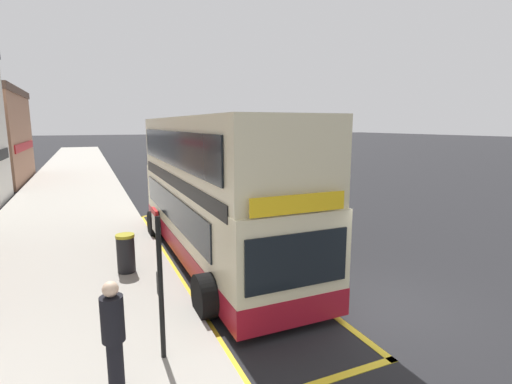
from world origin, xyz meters
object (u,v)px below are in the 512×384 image
parked_car_navy_kerbside (167,148)px  litter_bin (126,253)px  bus_stop_sign (159,272)px  parked_car_black_distant (230,175)px  double_decker_bus (214,193)px  pedestrian_waiting_near_sign (113,333)px

parked_car_navy_kerbside → litter_bin: parked_car_navy_kerbside is taller
bus_stop_sign → parked_car_black_distant: 19.82m
litter_bin → double_decker_bus: bearing=13.2°
bus_stop_sign → parked_car_navy_kerbside: bus_stop_sign is taller
double_decker_bus → parked_car_black_distant: bearing=67.8°
parked_car_black_distant → parked_car_navy_kerbside: bearing=84.2°
parked_car_black_distant → litter_bin: bearing=-123.1°
parked_car_black_distant → pedestrian_waiting_near_sign: (-8.77, -18.87, 0.33)m
bus_stop_sign → parked_car_navy_kerbside: size_ratio=0.62×
parked_car_navy_kerbside → double_decker_bus: bearing=-101.1°
double_decker_bus → pedestrian_waiting_near_sign: 6.72m
pedestrian_waiting_near_sign → litter_bin: size_ratio=1.68×
double_decker_bus → bus_stop_sign: double_decker_bus is taller
litter_bin → parked_car_navy_kerbside: bearing=77.7°
pedestrian_waiting_near_sign → parked_car_navy_kerbside: bearing=78.2°
parked_car_black_distant → pedestrian_waiting_near_sign: pedestrian_waiting_near_sign is taller
parked_car_black_distant → double_decker_bus: bearing=-114.8°
double_decker_bus → parked_car_black_distant: double_decker_bus is taller
bus_stop_sign → litter_bin: size_ratio=2.44×
double_decker_bus → pedestrian_waiting_near_sign: (-3.40, -5.73, -0.93)m
parked_car_navy_kerbside → pedestrian_waiting_near_sign: bearing=-103.8°
parked_car_black_distant → litter_bin: parked_car_black_distant is taller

